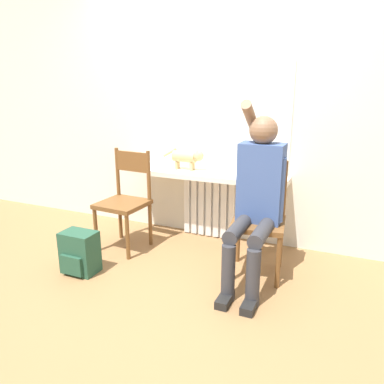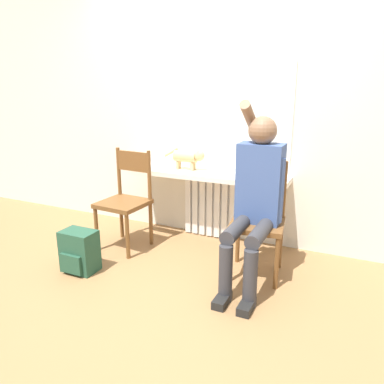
% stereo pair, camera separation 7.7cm
% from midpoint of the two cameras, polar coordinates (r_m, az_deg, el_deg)
% --- Properties ---
extents(ground_plane, '(12.00, 12.00, 0.00)m').
position_cam_midpoint_polar(ground_plane, '(2.97, -6.27, -14.41)').
color(ground_plane, olive).
extents(wall_with_window, '(7.00, 0.06, 2.70)m').
position_cam_midpoint_polar(wall_with_window, '(3.68, 2.82, 13.64)').
color(wall_with_window, silver).
rests_on(wall_with_window, ground_plane).
extents(radiator, '(0.56, 0.08, 0.64)m').
position_cam_midpoint_polar(radiator, '(3.80, 2.19, -2.13)').
color(radiator, white).
rests_on(radiator, ground_plane).
extents(windowsill, '(1.56, 0.32, 0.05)m').
position_cam_midpoint_polar(windowsill, '(3.60, 1.59, 2.59)').
color(windowsill, white).
rests_on(windowsill, radiator).
extents(window_glass, '(1.49, 0.01, 1.01)m').
position_cam_midpoint_polar(window_glass, '(3.66, 2.59, 11.20)').
color(window_glass, white).
rests_on(window_glass, windowsill).
extents(chair_left, '(0.44, 0.44, 0.92)m').
position_cam_midpoint_polar(chair_left, '(3.56, -10.77, -1.08)').
color(chair_left, brown).
rests_on(chair_left, ground_plane).
extents(chair_right, '(0.46, 0.46, 0.92)m').
position_cam_midpoint_polar(chair_right, '(3.05, 9.45, -3.88)').
color(chair_right, brown).
rests_on(chair_right, ground_plane).
extents(person, '(0.36, 1.03, 1.40)m').
position_cam_midpoint_polar(person, '(2.87, 9.20, -0.11)').
color(person, '#333338').
rests_on(person, ground_plane).
extents(cat, '(0.44, 0.11, 0.22)m').
position_cam_midpoint_polar(cat, '(3.67, -1.24, 5.42)').
color(cat, '#DBB77A').
rests_on(cat, windowsill).
extents(backpack, '(0.29, 0.22, 0.35)m').
position_cam_midpoint_polar(backpack, '(3.26, -17.42, -8.82)').
color(backpack, '#234C38').
rests_on(backpack, ground_plane).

